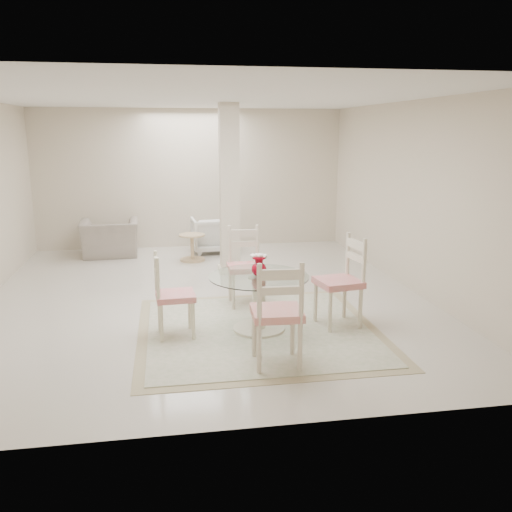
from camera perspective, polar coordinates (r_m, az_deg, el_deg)
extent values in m
plane|color=beige|center=(7.65, -5.28, -4.31)|extent=(7.00, 7.00, 0.00)
cube|color=beige|center=(10.84, -6.86, 8.06)|extent=(6.00, 0.02, 2.70)
cube|color=beige|center=(3.93, -1.79, -0.59)|extent=(6.00, 0.02, 2.70)
cube|color=beige|center=(8.14, 16.18, 6.01)|extent=(0.02, 7.00, 2.70)
cube|color=white|center=(7.32, -5.74, 16.31)|extent=(6.00, 7.00, 0.02)
cube|color=beige|center=(8.69, -2.82, 6.93)|extent=(0.30, 0.30, 2.70)
cube|color=tan|center=(6.37, 0.30, -7.84)|extent=(2.78, 2.78, 0.01)
cube|color=beige|center=(6.37, 0.30, -7.78)|extent=(2.54, 2.54, 0.01)
cylinder|color=beige|center=(6.37, 0.30, -7.68)|extent=(0.60, 0.60, 0.04)
cylinder|color=beige|center=(6.26, 0.30, -4.93)|extent=(0.15, 0.15, 0.62)
cylinder|color=beige|center=(6.18, 0.31, -2.33)|extent=(0.25, 0.25, 0.02)
cylinder|color=white|center=(6.17, 0.31, -2.17)|extent=(1.15, 1.15, 0.01)
ellipsoid|color=#A7051A|center=(6.15, 0.31, -1.39)|extent=(0.17, 0.17, 0.16)
cylinder|color=#A7051A|center=(6.12, 0.31, -0.48)|extent=(0.09, 0.09, 0.05)
cylinder|color=#A7051A|center=(6.12, 0.31, -0.17)|extent=(0.15, 0.15, 0.02)
ellipsoid|color=white|center=(6.11, 0.31, 0.04)|extent=(0.10, 0.10, 0.04)
ellipsoid|color=white|center=(6.14, 0.76, -0.03)|extent=(0.10, 0.10, 0.04)
ellipsoid|color=white|center=(6.13, -0.17, 0.00)|extent=(0.10, 0.10, 0.04)
cylinder|color=beige|center=(6.60, 6.28, -4.90)|extent=(0.05, 0.05, 0.50)
cylinder|color=beige|center=(6.27, 7.80, -5.92)|extent=(0.05, 0.05, 0.50)
cylinder|color=beige|center=(6.77, 9.29, -4.53)|extent=(0.05, 0.05, 0.50)
cylinder|color=beige|center=(6.45, 10.92, -5.51)|extent=(0.05, 0.05, 0.50)
cube|color=red|center=(6.44, 8.66, -2.77)|extent=(0.55, 0.55, 0.08)
cube|color=beige|center=(6.45, 10.48, 0.53)|extent=(0.12, 0.44, 0.59)
cylinder|color=beige|center=(6.98, -2.40, -3.90)|extent=(0.05, 0.05, 0.48)
cylinder|color=beige|center=(7.03, 0.66, -3.76)|extent=(0.05, 0.05, 0.48)
cylinder|color=beige|center=(7.34, -2.75, -3.05)|extent=(0.05, 0.05, 0.48)
cylinder|color=beige|center=(7.39, 0.17, -2.93)|extent=(0.05, 0.05, 0.48)
cube|color=red|center=(7.11, -1.09, -1.25)|extent=(0.47, 0.47, 0.07)
cube|color=beige|center=(7.24, -1.33, 1.85)|extent=(0.42, 0.05, 0.57)
cylinder|color=#F1E9C6|center=(6.06, -6.62, -6.86)|extent=(0.04, 0.04, 0.44)
cylinder|color=#F1E9C6|center=(6.38, -6.99, -5.82)|extent=(0.04, 0.04, 0.44)
cylinder|color=#F1E9C6|center=(6.03, -9.92, -7.06)|extent=(0.04, 0.04, 0.44)
cylinder|color=#F1E9C6|center=(6.36, -10.11, -6.00)|extent=(0.04, 0.04, 0.44)
cube|color=red|center=(6.13, -8.49, -4.17)|extent=(0.45, 0.45, 0.07)
cube|color=#F1E9C6|center=(6.03, -10.42, -1.34)|extent=(0.07, 0.39, 0.52)
cylinder|color=beige|center=(5.63, 3.85, -8.05)|extent=(0.05, 0.05, 0.50)
cylinder|color=beige|center=(5.57, -0.19, -8.24)|extent=(0.05, 0.05, 0.50)
cylinder|color=beige|center=(5.27, 4.65, -9.58)|extent=(0.05, 0.05, 0.50)
cylinder|color=beige|center=(5.21, 0.32, -9.81)|extent=(0.05, 0.05, 0.50)
cube|color=red|center=(5.31, 2.18, -5.99)|extent=(0.51, 0.51, 0.08)
cube|color=beige|center=(5.00, 2.61, -2.82)|extent=(0.44, 0.07, 0.59)
imported|color=gray|center=(10.39, -15.11, 1.83)|extent=(1.07, 0.94, 0.67)
imported|color=white|center=(10.38, -4.71, 2.25)|extent=(0.76, 0.78, 0.67)
cylinder|color=#D2B181|center=(9.79, -6.69, -0.37)|extent=(0.44, 0.44, 0.04)
cylinder|color=#D2B181|center=(9.74, -6.73, 0.90)|extent=(0.06, 0.06, 0.42)
cylinder|color=#D2B181|center=(9.69, -6.76, 2.20)|extent=(0.46, 0.46, 0.03)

